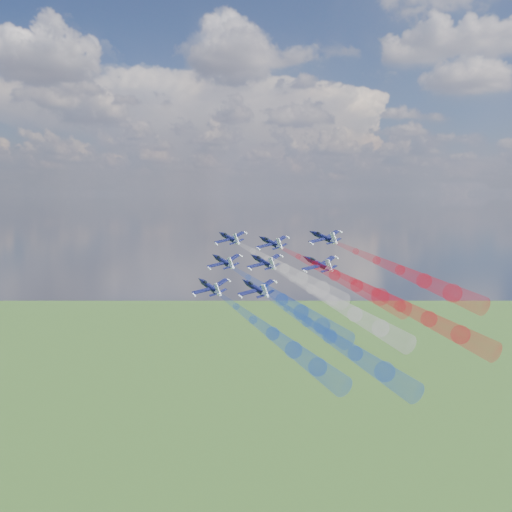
# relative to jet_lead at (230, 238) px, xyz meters

# --- Properties ---
(jet_lead) EXTENTS (17.37, 17.58, 9.31)m
(jet_lead) POSITION_rel_jet_lead_xyz_m (0.00, 0.00, 0.00)
(jet_lead) COLOR black
(trail_lead) EXTENTS (36.07, 40.46, 15.49)m
(trail_lead) POSITION_rel_jet_lead_xyz_m (20.01, -22.52, -6.17)
(trail_lead) COLOR white
(jet_inner_left) EXTENTS (17.37, 17.58, 9.31)m
(jet_inner_left) POSITION_rel_jet_lead_xyz_m (1.29, -13.48, -5.72)
(jet_inner_left) COLOR black
(trail_inner_left) EXTENTS (36.07, 40.46, 15.49)m
(trail_inner_left) POSITION_rel_jet_lead_xyz_m (21.30, -36.00, -11.89)
(trail_inner_left) COLOR blue
(jet_inner_right) EXTENTS (17.37, 17.58, 9.31)m
(jet_inner_right) POSITION_rel_jet_lead_xyz_m (13.61, -3.48, -0.95)
(jet_inner_right) COLOR black
(trail_inner_right) EXTENTS (36.07, 40.46, 15.49)m
(trail_inner_right) POSITION_rel_jet_lead_xyz_m (33.62, -26.00, -7.11)
(trail_inner_right) COLOR red
(jet_outer_left) EXTENTS (17.37, 17.58, 9.31)m
(jet_outer_left) POSITION_rel_jet_lead_xyz_m (1.00, -27.59, -10.87)
(jet_outer_left) COLOR black
(trail_outer_left) EXTENTS (36.07, 40.46, 15.49)m
(trail_outer_left) POSITION_rel_jet_lead_xyz_m (21.01, -50.10, -17.03)
(trail_outer_left) COLOR blue
(jet_center_third) EXTENTS (17.37, 17.58, 9.31)m
(jet_center_third) POSITION_rel_jet_lead_xyz_m (13.47, -16.50, -5.22)
(jet_center_third) COLOR black
(trail_center_third) EXTENTS (36.07, 40.46, 15.49)m
(trail_center_third) POSITION_rel_jet_lead_xyz_m (33.48, -39.01, -11.38)
(trail_center_third) COLOR white
(jet_outer_right) EXTENTS (17.37, 17.58, 9.31)m
(jet_outer_right) POSITION_rel_jet_lead_xyz_m (29.41, -6.27, 1.08)
(jet_outer_right) COLOR black
(trail_outer_right) EXTENTS (36.07, 40.46, 15.49)m
(trail_outer_right) POSITION_rel_jet_lead_xyz_m (49.43, -28.79, -5.09)
(trail_outer_right) COLOR red
(jet_rear_left) EXTENTS (17.37, 17.58, 9.31)m
(jet_rear_left) POSITION_rel_jet_lead_xyz_m (13.72, -29.98, -10.45)
(jet_rear_left) COLOR black
(trail_rear_left) EXTENTS (36.07, 40.46, 15.49)m
(trail_rear_left) POSITION_rel_jet_lead_xyz_m (33.74, -52.50, -16.62)
(trail_rear_left) COLOR blue
(jet_rear_right) EXTENTS (17.37, 17.58, 9.31)m
(jet_rear_right) POSITION_rel_jet_lead_xyz_m (28.90, -20.05, -5.02)
(jet_rear_right) COLOR black
(trail_rear_right) EXTENTS (36.07, 40.46, 15.49)m
(trail_rear_right) POSITION_rel_jet_lead_xyz_m (48.92, -42.57, -11.19)
(trail_rear_right) COLOR red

